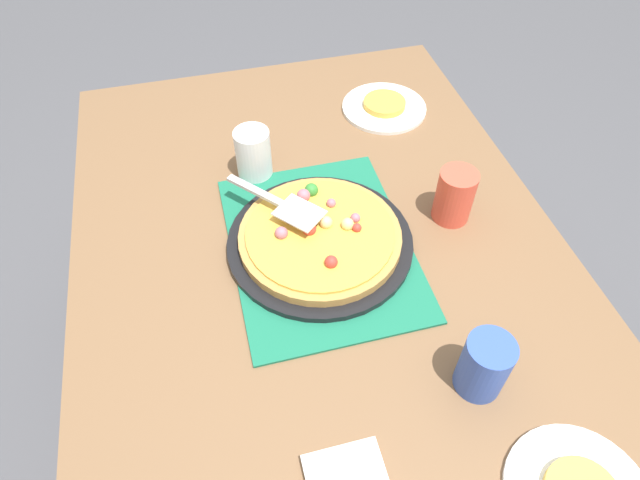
# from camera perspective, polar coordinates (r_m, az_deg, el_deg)

# --- Properties ---
(ground_plane) EXTENTS (8.00, 8.00, 0.00)m
(ground_plane) POSITION_cam_1_polar(r_m,az_deg,el_deg) (1.76, -0.00, -16.65)
(ground_plane) COLOR #4C4C51
(dining_table) EXTENTS (1.40, 1.00, 0.75)m
(dining_table) POSITION_cam_1_polar(r_m,az_deg,el_deg) (1.20, -0.00, -4.03)
(dining_table) COLOR brown
(dining_table) RESTS_ON ground_plane
(placemat) EXTENTS (0.48, 0.36, 0.01)m
(placemat) POSITION_cam_1_polar(r_m,az_deg,el_deg) (1.12, -0.00, -0.57)
(placemat) COLOR #196B4C
(placemat) RESTS_ON dining_table
(pizza_pan) EXTENTS (0.38, 0.38, 0.01)m
(pizza_pan) POSITION_cam_1_polar(r_m,az_deg,el_deg) (1.11, -0.00, -0.24)
(pizza_pan) COLOR black
(pizza_pan) RESTS_ON placemat
(pizza) EXTENTS (0.33, 0.33, 0.05)m
(pizza) POSITION_cam_1_polar(r_m,az_deg,el_deg) (1.09, -0.01, 0.54)
(pizza) COLOR #B78442
(pizza) RESTS_ON pizza_pan
(plate_far_right) EXTENTS (0.22, 0.22, 0.01)m
(plate_far_right) POSITION_cam_1_polar(r_m,az_deg,el_deg) (1.48, 6.75, 13.65)
(plate_far_right) COLOR white
(plate_far_right) RESTS_ON dining_table
(served_slice_right) EXTENTS (0.11, 0.11, 0.02)m
(served_slice_right) POSITION_cam_1_polar(r_m,az_deg,el_deg) (1.47, 6.80, 14.06)
(served_slice_right) COLOR gold
(served_slice_right) RESTS_ON plate_far_right
(cup_near) EXTENTS (0.08, 0.08, 0.12)m
(cup_near) POSITION_cam_1_polar(r_m,az_deg,el_deg) (1.17, 13.97, 4.54)
(cup_near) COLOR #E04C38
(cup_near) RESTS_ON dining_table
(cup_far) EXTENTS (0.08, 0.08, 0.12)m
(cup_far) POSITION_cam_1_polar(r_m,az_deg,el_deg) (0.94, 16.87, -12.52)
(cup_far) COLOR #3351AD
(cup_far) RESTS_ON dining_table
(cup_corner) EXTENTS (0.08, 0.08, 0.12)m
(cup_corner) POSITION_cam_1_polar(r_m,az_deg,el_deg) (1.24, -7.02, 8.96)
(cup_corner) COLOR white
(cup_corner) RESTS_ON dining_table
(pizza_server) EXTENTS (0.20, 0.18, 0.01)m
(pizza_server) POSITION_cam_1_polar(r_m,az_deg,el_deg) (1.11, -4.18, 3.87)
(pizza_server) COLOR silver
(pizza_server) RESTS_ON pizza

